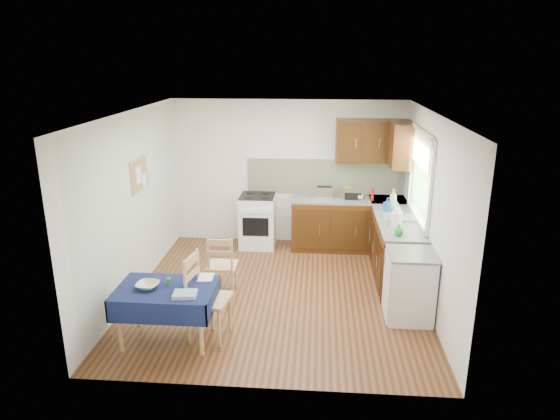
# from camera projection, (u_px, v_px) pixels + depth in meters

# --- Properties ---
(floor) EXTENTS (4.20, 4.20, 0.00)m
(floor) POSITION_uv_depth(u_px,v_px,m) (278.00, 293.00, 7.02)
(floor) COLOR #462A12
(floor) RESTS_ON ground
(ceiling) EXTENTS (4.00, 4.20, 0.02)m
(ceiling) POSITION_uv_depth(u_px,v_px,m) (278.00, 113.00, 6.27)
(ceiling) COLOR white
(ceiling) RESTS_ON wall_back
(wall_back) EXTENTS (4.00, 0.02, 2.50)m
(wall_back) POSITION_uv_depth(u_px,v_px,m) (288.00, 173.00, 8.64)
(wall_back) COLOR silver
(wall_back) RESTS_ON ground
(wall_front) EXTENTS (4.00, 0.02, 2.50)m
(wall_front) POSITION_uv_depth(u_px,v_px,m) (259.00, 274.00, 4.65)
(wall_front) COLOR silver
(wall_front) RESTS_ON ground
(wall_left) EXTENTS (0.02, 4.20, 2.50)m
(wall_left) POSITION_uv_depth(u_px,v_px,m) (132.00, 205.00, 6.79)
(wall_left) COLOR silver
(wall_left) RESTS_ON ground
(wall_right) EXTENTS (0.02, 4.20, 2.50)m
(wall_right) POSITION_uv_depth(u_px,v_px,m) (431.00, 212.00, 6.49)
(wall_right) COLOR silver
(wall_right) RESTS_ON ground
(base_cabinets) EXTENTS (1.90, 2.30, 0.86)m
(base_cabinets) POSITION_uv_depth(u_px,v_px,m) (369.00, 236.00, 7.98)
(base_cabinets) COLOR #361609
(base_cabinets) RESTS_ON ground
(worktop_back) EXTENTS (1.90, 0.60, 0.04)m
(worktop_back) POSITION_uv_depth(u_px,v_px,m) (349.00, 199.00, 8.39)
(worktop_back) COLOR slate
(worktop_back) RESTS_ON base_cabinets
(worktop_right) EXTENTS (0.60, 1.70, 0.04)m
(worktop_right) POSITION_uv_depth(u_px,v_px,m) (398.00, 222.00, 7.24)
(worktop_right) COLOR slate
(worktop_right) RESTS_ON base_cabinets
(worktop_corner) EXTENTS (0.60, 0.60, 0.04)m
(worktop_corner) POSITION_uv_depth(u_px,v_px,m) (388.00, 200.00, 8.34)
(worktop_corner) COLOR slate
(worktop_corner) RESTS_ON base_cabinets
(splashback) EXTENTS (2.70, 0.02, 0.60)m
(splashback) POSITION_uv_depth(u_px,v_px,m) (325.00, 176.00, 8.59)
(splashback) COLOR white
(splashback) RESTS_ON wall_back
(upper_cabinets) EXTENTS (1.20, 0.85, 0.70)m
(upper_cabinets) POSITION_uv_depth(u_px,v_px,m) (381.00, 142.00, 8.06)
(upper_cabinets) COLOR #361609
(upper_cabinets) RESTS_ON wall_back
(stove) EXTENTS (0.60, 0.61, 0.92)m
(stove) POSITION_uv_depth(u_px,v_px,m) (258.00, 221.00, 8.63)
(stove) COLOR white
(stove) RESTS_ON ground
(window) EXTENTS (0.04, 1.48, 1.26)m
(window) POSITION_uv_depth(u_px,v_px,m) (421.00, 170.00, 7.04)
(window) COLOR #2C5121
(window) RESTS_ON wall_right
(fridge) EXTENTS (0.58, 0.60, 0.89)m
(fridge) POSITION_uv_depth(u_px,v_px,m) (410.00, 286.00, 6.23)
(fridge) COLOR white
(fridge) RESTS_ON ground
(corkboard) EXTENTS (0.04, 0.62, 0.47)m
(corkboard) POSITION_uv_depth(u_px,v_px,m) (139.00, 175.00, 6.97)
(corkboard) COLOR tan
(corkboard) RESTS_ON wall_left
(dining_table) EXTENTS (1.12, 0.76, 0.67)m
(dining_table) POSITION_uv_depth(u_px,v_px,m) (166.00, 296.00, 5.70)
(dining_table) COLOR #0E1539
(dining_table) RESTS_ON ground
(chair_far) EXTENTS (0.40, 0.40, 0.89)m
(chair_far) POSITION_uv_depth(u_px,v_px,m) (222.00, 264.00, 6.83)
(chair_far) COLOR tan
(chair_far) RESTS_ON ground
(chair_near) EXTENTS (0.52, 0.52, 1.03)m
(chair_near) POSITION_uv_depth(u_px,v_px,m) (204.00, 295.00, 5.78)
(chair_near) COLOR tan
(chair_near) RESTS_ON ground
(toaster) EXTENTS (0.29, 0.18, 0.22)m
(toaster) POSITION_uv_depth(u_px,v_px,m) (324.00, 193.00, 8.35)
(toaster) COLOR silver
(toaster) RESTS_ON worktop_back
(sandwich_press) EXTENTS (0.26, 0.23, 0.15)m
(sandwich_press) POSITION_uv_depth(u_px,v_px,m) (353.00, 194.00, 8.35)
(sandwich_press) COLOR black
(sandwich_press) RESTS_ON worktop_back
(sauce_bottle) EXTENTS (0.05, 0.05, 0.22)m
(sauce_bottle) POSITION_uv_depth(u_px,v_px,m) (372.00, 194.00, 8.22)
(sauce_bottle) COLOR red
(sauce_bottle) RESTS_ON worktop_back
(yellow_packet) EXTENTS (0.13, 0.10, 0.16)m
(yellow_packet) POSITION_uv_depth(u_px,v_px,m) (347.00, 191.00, 8.51)
(yellow_packet) COLOR gold
(yellow_packet) RESTS_ON worktop_back
(dish_rack) EXTENTS (0.45, 0.34, 0.21)m
(dish_rack) POSITION_uv_depth(u_px,v_px,m) (399.00, 217.00, 7.35)
(dish_rack) COLOR gray
(dish_rack) RESTS_ON worktop_right
(kettle) EXTENTS (0.16, 0.16, 0.27)m
(kettle) POSITION_uv_depth(u_px,v_px,m) (397.00, 217.00, 7.02)
(kettle) COLOR white
(kettle) RESTS_ON worktop_right
(cup) EXTENTS (0.13, 0.13, 0.09)m
(cup) POSITION_uv_depth(u_px,v_px,m) (360.00, 197.00, 8.28)
(cup) COLOR silver
(cup) RESTS_ON worktop_back
(soap_bottle_a) EXTENTS (0.16, 0.16, 0.31)m
(soap_bottle_a) POSITION_uv_depth(u_px,v_px,m) (393.00, 199.00, 7.80)
(soap_bottle_a) COLOR white
(soap_bottle_a) RESTS_ON worktop_right
(soap_bottle_b) EXTENTS (0.13, 0.13, 0.20)m
(soap_bottle_b) POSITION_uv_depth(u_px,v_px,m) (387.00, 204.00, 7.68)
(soap_bottle_b) COLOR #1E54AF
(soap_bottle_b) RESTS_ON worktop_right
(soap_bottle_c) EXTENTS (0.17, 0.17, 0.16)m
(soap_bottle_c) POSITION_uv_depth(u_px,v_px,m) (399.00, 230.00, 6.62)
(soap_bottle_c) COLOR #248729
(soap_bottle_c) RESTS_ON worktop_right
(plate_bowl) EXTENTS (0.28, 0.28, 0.06)m
(plate_bowl) POSITION_uv_depth(u_px,v_px,m) (148.00, 285.00, 5.65)
(plate_bowl) COLOR beige
(plate_bowl) RESTS_ON dining_table
(book) EXTENTS (0.19, 0.25, 0.02)m
(book) POSITION_uv_depth(u_px,v_px,m) (199.00, 277.00, 5.91)
(book) COLOR white
(book) RESTS_ON dining_table
(spice_jar) EXTENTS (0.04, 0.04, 0.09)m
(spice_jar) POSITION_uv_depth(u_px,v_px,m) (169.00, 282.00, 5.71)
(spice_jar) COLOR green
(spice_jar) RESTS_ON dining_table
(tea_towel) EXTENTS (0.27, 0.22, 0.05)m
(tea_towel) POSITION_uv_depth(u_px,v_px,m) (185.00, 294.00, 5.46)
(tea_towel) COLOR navy
(tea_towel) RESTS_ON dining_table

